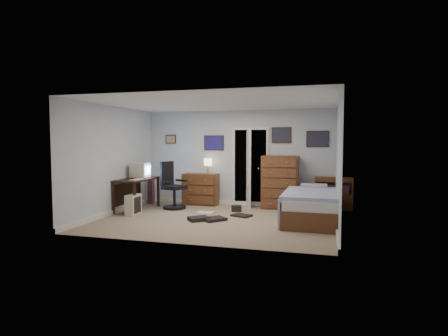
# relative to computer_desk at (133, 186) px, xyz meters

# --- Properties ---
(floor) EXTENTS (5.00, 4.00, 0.02)m
(floor) POSITION_rel_computer_desk_xyz_m (2.29, -0.57, -0.61)
(floor) COLOR tan
(floor) RESTS_ON ground
(computer_desk) EXTENTS (0.64, 1.36, 0.78)m
(computer_desk) POSITION_rel_computer_desk_xyz_m (0.00, 0.00, 0.00)
(computer_desk) COLOR black
(computer_desk) RESTS_ON floor
(crt_monitor) EXTENTS (0.41, 0.38, 0.38)m
(crt_monitor) POSITION_rel_computer_desk_xyz_m (0.12, 0.15, 0.37)
(crt_monitor) COLOR beige
(crt_monitor) RESTS_ON computer_desk
(keyboard) EXTENTS (0.16, 0.42, 0.03)m
(keyboard) POSITION_rel_computer_desk_xyz_m (0.27, -0.35, 0.19)
(keyboard) COLOR beige
(keyboard) RESTS_ON computer_desk
(pc_tower) EXTENTS (0.22, 0.44, 0.47)m
(pc_tower) POSITION_rel_computer_desk_xyz_m (0.30, -0.55, -0.37)
(pc_tower) COLOR beige
(pc_tower) RESTS_ON floor
(office_chair) EXTENTS (0.72, 0.72, 1.18)m
(office_chair) POSITION_rel_computer_desk_xyz_m (0.84, 0.45, -0.14)
(office_chair) COLOR black
(office_chair) RESTS_ON floor
(media_stack) EXTENTS (0.15, 0.15, 0.71)m
(media_stack) POSITION_rel_computer_desk_xyz_m (-0.03, 1.00, -0.24)
(media_stack) COLOR maroon
(media_stack) RESTS_ON floor
(low_dresser) EXTENTS (0.96, 0.52, 0.83)m
(low_dresser) POSITION_rel_computer_desk_xyz_m (1.34, 1.20, -0.19)
(low_dresser) COLOR brown
(low_dresser) RESTS_ON floor
(table_lamp) EXTENTS (0.22, 0.22, 0.41)m
(table_lamp) POSITION_rel_computer_desk_xyz_m (1.54, 1.20, 0.53)
(table_lamp) COLOR gold
(table_lamp) RESTS_ON low_dresser
(doorway) EXTENTS (0.96, 1.12, 2.05)m
(doorway) POSITION_rel_computer_desk_xyz_m (2.64, 1.70, 0.40)
(doorway) COLOR black
(doorway) RESTS_ON floor
(tall_dresser) EXTENTS (0.92, 0.56, 1.33)m
(tall_dresser) POSITION_rel_computer_desk_xyz_m (3.45, 1.18, 0.06)
(tall_dresser) COLOR brown
(tall_dresser) RESTS_ON floor
(headboard_bookcase) EXTENTS (0.90, 0.24, 0.81)m
(headboard_bookcase) POSITION_rel_computer_desk_xyz_m (4.75, 1.29, -0.17)
(headboard_bookcase) COLOR brown
(headboard_bookcase) RESTS_ON floor
(bed) EXTENTS (1.17, 2.15, 0.70)m
(bed) POSITION_rel_computer_desk_xyz_m (4.28, -0.19, -0.27)
(bed) COLOR brown
(bed) RESTS_ON floor
(wall_posters) EXTENTS (4.38, 0.04, 0.60)m
(wall_posters) POSITION_rel_computer_desk_xyz_m (2.86, 1.41, 1.14)
(wall_posters) COLOR #331E11
(wall_posters) RESTS_ON floor
(floor_clutter) EXTENTS (1.30, 1.63, 0.15)m
(floor_clutter) POSITION_rel_computer_desk_xyz_m (2.23, -0.35, -0.56)
(floor_clutter) COLOR black
(floor_clutter) RESTS_ON floor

